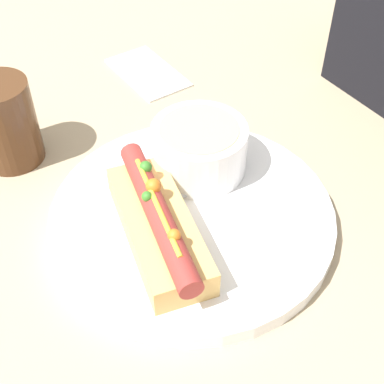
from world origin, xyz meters
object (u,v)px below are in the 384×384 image
object	(u,v)px
hot_dog	(158,224)
spoon	(158,190)
soup_bowl	(199,147)
drinking_glass	(5,123)

from	to	relation	value
hot_dog	spoon	bearing A→B (deg)	163.04
soup_bowl	drinking_glass	distance (m)	0.22
spoon	drinking_glass	world-z (taller)	drinking_glass
hot_dog	spoon	xyz separation A→B (m)	(-0.06, 0.03, -0.02)
drinking_glass	soup_bowl	bearing A→B (deg)	47.02
soup_bowl	drinking_glass	size ratio (longest dim) A/B	1.03
hot_dog	drinking_glass	size ratio (longest dim) A/B	1.84
soup_bowl	drinking_glass	world-z (taller)	drinking_glass
soup_bowl	drinking_glass	xyz separation A→B (m)	(-0.15, -0.16, 0.00)
hot_dog	soup_bowl	world-z (taller)	same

